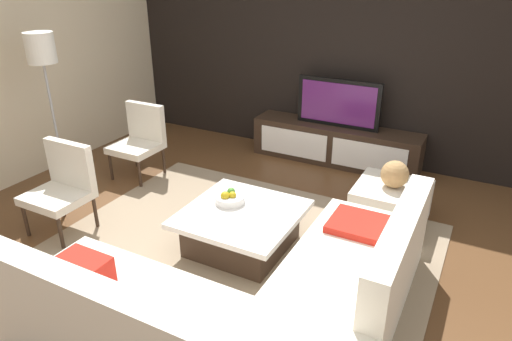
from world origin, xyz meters
TOP-DOWN VIEW (x-y plane):
  - ground_plane at (0.00, 0.00)m, footprint 14.00×14.00m
  - feature_wall_back at (0.00, 2.70)m, footprint 6.40×0.12m
  - side_wall_left at (-3.20, 0.20)m, footprint 0.12×5.20m
  - area_rug at (-0.10, 0.00)m, footprint 3.40×2.80m
  - media_console at (-0.00, 2.40)m, footprint 2.17×0.46m
  - television at (0.00, 2.40)m, footprint 1.06×0.06m
  - sectional_couch at (0.52, -0.86)m, footprint 2.41×2.41m
  - coffee_table at (-0.10, 0.10)m, footprint 1.01×1.02m
  - accent_chair_near at (-1.79, -0.39)m, footprint 0.56×0.51m
  - floor_lamp at (-2.61, 0.28)m, footprint 0.30×0.30m
  - ottoman at (1.00, 1.20)m, footprint 0.70×0.70m
  - fruit_bowl at (-0.28, 0.20)m, footprint 0.28×0.28m
  - accent_chair_far at (-1.98, 0.95)m, footprint 0.53×0.53m
  - decorative_ball at (1.00, 1.20)m, footprint 0.27×0.27m

SIDE VIEW (x-z plane):
  - ground_plane at x=0.00m, z-range 0.00..0.00m
  - area_rug at x=-0.10m, z-range 0.00..0.01m
  - ottoman at x=1.00m, z-range 0.00..0.40m
  - coffee_table at x=-0.10m, z-range 0.01..0.39m
  - media_console at x=0.00m, z-range 0.00..0.50m
  - sectional_couch at x=0.52m, z-range -0.13..0.68m
  - fruit_bowl at x=-0.28m, z-range 0.36..0.49m
  - accent_chair_far at x=-1.98m, z-range 0.05..0.92m
  - accent_chair_near at x=-1.79m, z-range 0.06..0.93m
  - decorative_ball at x=1.00m, z-range 0.40..0.67m
  - television at x=0.00m, z-range 0.50..1.10m
  - feature_wall_back at x=0.00m, z-range 0.00..2.80m
  - side_wall_left at x=-3.20m, z-range 0.00..2.80m
  - floor_lamp at x=-2.61m, z-range 0.59..2.35m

